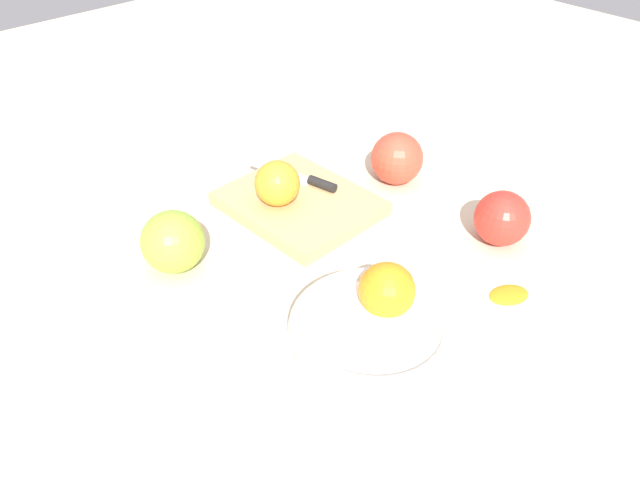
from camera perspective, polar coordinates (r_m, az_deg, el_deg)
ground_plane at (r=0.84m, az=3.14°, el=-1.10°), size 2.40×2.40×0.00m
bowl at (r=0.68m, az=4.96°, el=-8.23°), size 0.18×0.18×0.09m
cutting_board at (r=0.91m, az=-1.90°, el=3.34°), size 0.21×0.18×0.02m
orange_on_board at (r=0.88m, az=-3.91°, el=5.17°), size 0.06×0.06×0.06m
knife at (r=0.94m, az=-1.46°, el=5.61°), size 0.16×0.05×0.01m
apple_front_right at (r=0.97m, az=7.01°, el=7.38°), size 0.08×0.08×0.08m
apple_front_left at (r=0.87m, az=16.22°, el=1.90°), size 0.07×0.07×0.07m
apple_back_right at (r=0.81m, az=-13.23°, el=-0.16°), size 0.08×0.08×0.08m
citrus_peel at (r=0.80m, az=16.84°, el=-4.61°), size 0.05×0.06×0.01m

